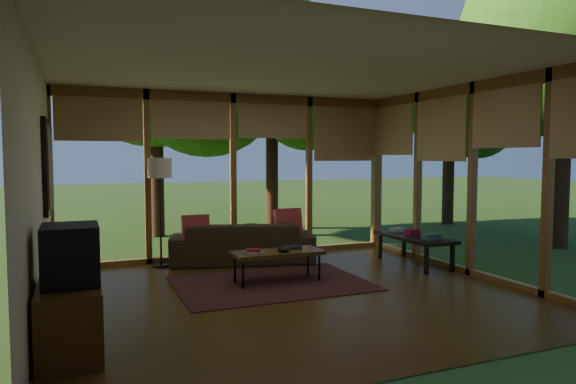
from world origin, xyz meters
name	(u,v)px	position (x,y,z in m)	size (l,w,h in m)	color
floor	(292,294)	(0.00, 0.00, 0.00)	(5.50, 5.50, 0.00)	#563816
ceiling	(292,69)	(0.00, 0.00, 2.70)	(5.50, 5.50, 0.00)	silver
wall_left	(38,189)	(-2.75, 0.00, 1.35)	(0.04, 5.00, 2.70)	beige
wall_front	(421,200)	(0.00, -2.50, 1.35)	(5.50, 0.04, 2.70)	beige
window_wall_back	(233,176)	(0.00, 2.50, 1.35)	(5.50, 0.12, 2.70)	brown
window_wall_right	(472,179)	(2.75, 0.00, 1.35)	(0.12, 5.00, 2.70)	brown
exterior_lawn	(423,208)	(8.00, 8.00, -0.01)	(40.00, 40.00, 0.00)	#2C4C1C
tree_nw	(154,38)	(-0.84, 5.34, 4.11)	(4.52, 4.52, 6.38)	#3E2216
tree_ne	(271,66)	(1.81, 5.56, 3.76)	(3.32, 3.32, 5.43)	#3E2216
tree_se	(563,36)	(5.69, 1.08, 3.81)	(3.63, 3.63, 5.64)	#3E2216
tree_far	(445,94)	(5.98, 4.59, 3.20)	(2.62, 2.62, 4.53)	#3E2216
rug	(271,283)	(-0.06, 0.56, 0.01)	(2.47, 1.75, 0.01)	maroon
sofa	(243,242)	(0.00, 2.00, 0.32)	(2.21, 0.86, 0.65)	#342A1A
pillow_left	(196,229)	(-0.75, 1.95, 0.58)	(0.40, 0.13, 0.40)	maroon
pillow_right	(288,223)	(0.75, 1.95, 0.60)	(0.44, 0.15, 0.44)	maroon
ct_book_lower	(253,252)	(-0.31, 0.54, 0.44)	(0.21, 0.15, 0.03)	#AAA09A
ct_book_upper	(253,250)	(-0.31, 0.54, 0.47)	(0.17, 0.13, 0.03)	maroon
ct_book_side	(292,247)	(0.29, 0.67, 0.44)	(0.22, 0.17, 0.03)	black
ct_bowl	(284,249)	(0.09, 0.49, 0.46)	(0.16, 0.16, 0.07)	black
media_cabinet	(70,319)	(-2.47, -1.02, 0.30)	(0.50, 1.00, 0.60)	#533816
television	(71,254)	(-2.45, -1.02, 0.85)	(0.45, 0.55, 0.50)	black
console_book_a	(431,237)	(2.40, 0.44, 0.50)	(0.24, 0.17, 0.09)	#376058
console_book_b	(413,232)	(2.40, 0.89, 0.50)	(0.20, 0.14, 0.09)	maroon
console_book_c	(398,230)	(2.40, 1.29, 0.49)	(0.22, 0.16, 0.06)	#AAA09A
floor_lamp	(160,174)	(-1.23, 2.20, 1.41)	(0.36, 0.36, 1.65)	black
coffee_table	(277,253)	(0.04, 0.59, 0.39)	(1.20, 0.50, 0.43)	#533816
side_console	(414,238)	(2.40, 0.84, 0.41)	(0.60, 1.40, 0.46)	black
wall_painting	(48,166)	(-2.71, 1.40, 1.55)	(0.06, 1.35, 1.15)	black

